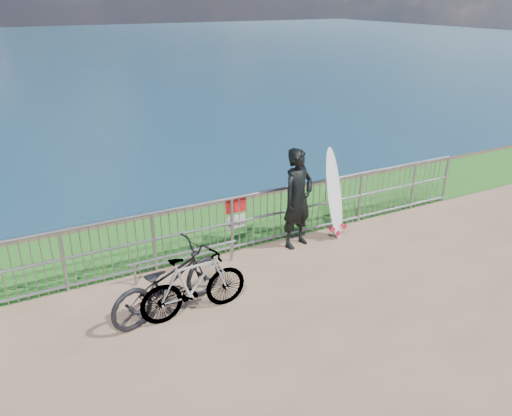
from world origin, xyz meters
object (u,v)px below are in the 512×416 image
surfer (298,199)px  surfboard (335,197)px  bicycle_near (168,281)px  bicycle_far (194,285)px

surfer → surfboard: bearing=-17.7°
bicycle_near → surfer: bearing=-88.3°
bicycle_near → bicycle_far: 0.40m
surfboard → bicycle_far: size_ratio=1.09×
surfer → bicycle_far: bearing=-170.9°
surfer → bicycle_near: 3.11m
surfboard → bicycle_near: size_ratio=0.93×
surfboard → bicycle_far: 3.66m
surfer → bicycle_far: 2.91m
surfer → surfboard: 0.85m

